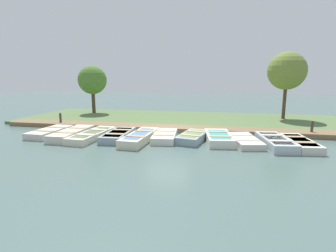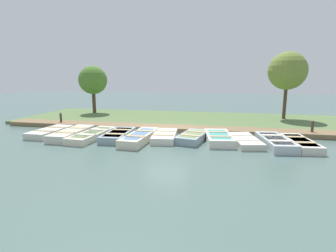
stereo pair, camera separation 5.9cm
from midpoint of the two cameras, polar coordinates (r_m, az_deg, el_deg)
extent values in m
plane|color=#4C6660|center=(15.23, -0.37, -1.87)|extent=(80.00, 80.00, 0.00)
cube|color=#567042|center=(20.04, 2.64, 1.45)|extent=(8.00, 24.00, 0.20)
cube|color=brown|center=(16.34, 0.51, -0.52)|extent=(1.46, 22.18, 0.27)
cube|color=beige|center=(16.50, -24.36, -1.22)|extent=(2.91, 1.28, 0.36)
cube|color=teal|center=(16.47, -24.40, -0.66)|extent=(2.39, 1.00, 0.03)
cube|color=tan|center=(16.05, -25.59, -0.94)|extent=(0.32, 1.12, 0.03)
cube|color=tan|center=(16.89, -23.29, -0.22)|extent=(0.32, 1.12, 0.03)
cube|color=beige|center=(15.45, -20.31, -1.59)|extent=(3.36, 1.19, 0.41)
cube|color=beige|center=(15.41, -20.35, -0.90)|extent=(2.75, 0.93, 0.03)
cube|color=tan|center=(14.87, -21.59, -1.27)|extent=(0.36, 1.03, 0.03)
cube|color=tan|center=(15.94, -19.21, -0.36)|extent=(0.36, 1.03, 0.03)
cube|color=beige|center=(14.84, -16.25, -1.93)|extent=(3.64, 1.32, 0.35)
cube|color=#6B7F51|center=(14.81, -16.28, -1.32)|extent=(2.98, 1.04, 0.03)
cube|color=beige|center=(14.24, -17.70, -1.76)|extent=(0.42, 1.05, 0.03)
cube|color=beige|center=(15.38, -14.98, -0.72)|extent=(0.42, 1.05, 0.03)
cube|color=#8C9EA8|center=(14.41, -10.88, -2.01)|extent=(3.01, 1.33, 0.38)
cube|color=beige|center=(14.37, -10.91, -1.32)|extent=(2.46, 1.05, 0.03)
cube|color=tan|center=(13.85, -11.67, -1.68)|extent=(0.36, 1.08, 0.03)
cube|color=tan|center=(14.89, -10.21, -0.78)|extent=(0.36, 1.08, 0.03)
cube|color=beige|center=(13.67, -6.24, -2.48)|extent=(3.58, 1.20, 0.42)
cube|color=#4C709E|center=(13.63, -6.25, -1.69)|extent=(2.93, 0.94, 0.03)
cube|color=tan|center=(13.01, -7.29, -2.17)|extent=(0.40, 0.97, 0.03)
cube|color=tan|center=(14.24, -5.31, -1.02)|extent=(0.40, 0.97, 0.03)
cube|color=silver|center=(13.98, -0.84, -2.26)|extent=(2.80, 1.44, 0.36)
cube|color=teal|center=(13.94, -0.84, -1.61)|extent=(2.29, 1.13, 0.03)
cube|color=tan|center=(13.44, -1.09, -1.96)|extent=(0.38, 1.09, 0.03)
cube|color=tan|center=(14.43, -0.61, -1.07)|extent=(0.38, 1.09, 0.03)
cube|color=#8C9EA8|center=(13.80, 5.30, -2.42)|extent=(2.78, 1.62, 0.38)
cube|color=#6B7F51|center=(13.76, 5.31, -1.70)|extent=(2.27, 1.28, 0.03)
cube|color=tan|center=(13.29, 4.66, -2.00)|extent=(0.46, 1.08, 0.03)
cube|color=tan|center=(14.22, 5.92, -1.19)|extent=(0.46, 1.08, 0.03)
cube|color=silver|center=(13.74, 10.85, -2.57)|extent=(3.04, 1.65, 0.41)
cube|color=teal|center=(13.70, 10.87, -1.80)|extent=(2.48, 1.30, 0.03)
cube|color=tan|center=(13.16, 11.18, -2.19)|extent=(0.45, 1.17, 0.03)
cube|color=tan|center=(14.23, 10.59, -1.21)|extent=(0.45, 1.17, 0.03)
cube|color=beige|center=(13.71, 16.29, -3.07)|extent=(3.03, 1.70, 0.30)
cube|color=#4C709E|center=(13.68, 16.32, -2.50)|extent=(2.48, 1.35, 0.02)
cube|color=beige|center=(13.17, 16.97, -2.93)|extent=(0.49, 1.10, 0.03)
cube|color=beige|center=(14.19, 15.73, -1.91)|extent=(0.49, 1.10, 0.03)
cube|color=#B2BCC1|center=(13.67, 22.16, -3.24)|extent=(3.25, 1.59, 0.41)
cube|color=#6B7F51|center=(13.63, 22.21, -2.48)|extent=(2.66, 1.26, 0.03)
cube|color=beige|center=(13.08, 23.05, -2.94)|extent=(0.47, 1.07, 0.03)
cube|color=beige|center=(14.17, 21.45, -1.83)|extent=(0.47, 1.07, 0.03)
cube|color=beige|center=(14.04, 26.67, -3.36)|extent=(3.12, 1.36, 0.35)
cube|color=#4C709E|center=(14.01, 26.72, -2.71)|extent=(2.55, 1.08, 0.03)
cube|color=tan|center=(13.48, 27.62, -3.16)|extent=(0.41, 0.96, 0.03)
cube|color=tan|center=(14.52, 25.91, -2.09)|extent=(0.41, 0.96, 0.03)
cylinder|color=#47382D|center=(19.24, -22.42, 1.19)|extent=(0.15, 0.15, 0.82)
sphere|color=#47382D|center=(19.18, -22.51, 2.48)|extent=(0.13, 0.13, 0.13)
cylinder|color=#47382D|center=(16.69, 28.73, -0.66)|extent=(0.15, 0.15, 0.82)
sphere|color=#47382D|center=(16.62, 28.87, 0.81)|extent=(0.13, 0.13, 0.13)
cylinder|color=#4C3828|center=(23.80, -15.98, 5.14)|extent=(0.30, 0.30, 2.37)
sphere|color=#4C7A2D|center=(23.71, -16.21, 9.59)|extent=(2.42, 2.42, 2.42)
cylinder|color=#4C3828|center=(21.40, 23.92, 4.88)|extent=(0.24, 0.24, 2.98)
sphere|color=olive|center=(21.33, 24.38, 10.88)|extent=(2.75, 2.75, 2.75)
camera|label=1|loc=(0.03, -90.12, -0.02)|focal=28.00mm
camera|label=2|loc=(0.03, 89.88, 0.02)|focal=28.00mm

